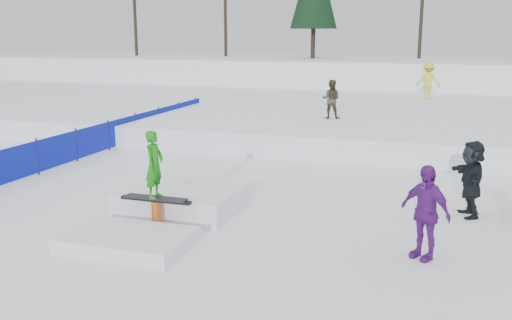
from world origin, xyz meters
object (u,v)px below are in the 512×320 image
(safety_fence, at_px, (109,135))
(spectator_purple, at_px, (425,212))
(jib_rail_feature, at_px, (169,207))
(spectator_dark, at_px, (471,179))
(walker_olive, at_px, (331,99))
(walker_ygreen, at_px, (428,81))

(safety_fence, distance_m, spectator_purple, 13.00)
(spectator_purple, xyz_separation_m, jib_rail_feature, (-5.47, 0.53, -0.58))
(spectator_purple, distance_m, spectator_dark, 3.06)
(spectator_dark, bearing_deg, walker_olive, -164.76)
(walker_olive, bearing_deg, spectator_dark, 117.87)
(spectator_dark, bearing_deg, spectator_purple, -31.03)
(walker_ygreen, bearing_deg, walker_olive, 71.09)
(spectator_purple, height_order, spectator_dark, spectator_purple)
(spectator_dark, bearing_deg, walker_ygreen, 171.16)
(walker_ygreen, bearing_deg, safety_fence, 55.02)
(safety_fence, bearing_deg, spectator_dark, -18.52)
(spectator_purple, bearing_deg, jib_rail_feature, -150.72)
(walker_olive, xyz_separation_m, walker_ygreen, (3.43, 8.15, 0.17))
(walker_olive, distance_m, spectator_dark, 10.10)
(safety_fence, height_order, walker_olive, walker_olive)
(walker_ygreen, bearing_deg, spectator_dark, 98.78)
(spectator_purple, bearing_deg, safety_fence, -177.30)
(walker_ygreen, xyz_separation_m, spectator_purple, (0.54, -19.89, -0.84))
(spectator_purple, xyz_separation_m, spectator_dark, (0.91, 2.92, -0.01))
(walker_olive, bearing_deg, jib_rail_feature, 81.27)
(walker_ygreen, relative_size, spectator_purple, 1.04)
(jib_rail_feature, bearing_deg, spectator_dark, 20.54)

